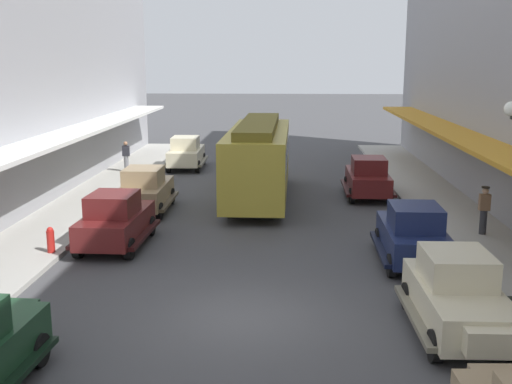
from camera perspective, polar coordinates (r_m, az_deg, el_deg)
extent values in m
plane|color=#424244|center=(15.26, -1.17, -11.38)|extent=(200.00, 200.00, 0.00)
cube|color=#193D23|center=(14.41, -21.14, -10.29)|extent=(0.95, 0.40, 0.52)
cube|color=black|center=(12.44, -21.41, -15.85)|extent=(0.39, 3.52, 0.12)
cylinder|color=black|center=(13.62, -19.32, -13.54)|extent=(0.25, 0.69, 0.68)
cube|color=beige|center=(35.51, -6.42, 3.35)|extent=(1.80, 3.94, 0.80)
cube|color=beige|center=(35.16, -6.51, 4.49)|extent=(1.49, 1.74, 0.70)
cube|color=#8C9EA8|center=(35.16, -6.51, 4.49)|extent=(1.41, 1.70, 0.42)
cube|color=beige|center=(37.59, -5.99, 3.92)|extent=(0.94, 0.38, 0.52)
cube|color=#6D6856|center=(35.70, -7.92, 2.83)|extent=(0.33, 3.52, 0.12)
cube|color=#6D6856|center=(35.44, -4.89, 2.84)|extent=(0.33, 3.52, 0.12)
cylinder|color=black|center=(37.02, -7.37, 3.05)|extent=(0.24, 0.69, 0.68)
cylinder|color=black|center=(36.81, -4.88, 3.06)|extent=(0.24, 0.69, 0.68)
cylinder|color=black|center=(34.36, -8.05, 2.34)|extent=(0.24, 0.69, 0.68)
cylinder|color=black|center=(34.13, -5.37, 2.34)|extent=(0.24, 0.69, 0.68)
cube|color=#19234C|center=(19.47, 14.17, -4.20)|extent=(1.75, 3.92, 0.80)
cube|color=#19234C|center=(19.04, 14.42, -2.24)|extent=(1.46, 1.72, 0.70)
cube|color=#8C9EA8|center=(19.04, 14.42, -2.24)|extent=(1.39, 1.68, 0.42)
cube|color=#19234C|center=(21.48, 13.17, -2.49)|extent=(0.94, 0.37, 0.52)
cube|color=black|center=(19.41, 11.35, -5.10)|extent=(0.29, 3.51, 0.12)
cube|color=black|center=(19.76, 16.84, -5.09)|extent=(0.29, 3.51, 0.12)
cylinder|color=black|center=(20.75, 11.25, -4.21)|extent=(0.23, 0.68, 0.68)
cylinder|color=black|center=(21.03, 15.62, -4.21)|extent=(0.23, 0.68, 0.68)
cylinder|color=black|center=(18.17, 12.35, -6.61)|extent=(0.23, 0.68, 0.68)
cylinder|color=black|center=(18.49, 17.34, -6.56)|extent=(0.23, 0.68, 0.68)
cube|color=#997F5B|center=(25.63, -10.11, -0.13)|extent=(1.76, 3.92, 0.80)
cube|color=#997F5B|center=(25.25, -10.29, 1.41)|extent=(1.47, 1.72, 0.70)
cube|color=#8C9EA8|center=(25.25, -10.29, 1.41)|extent=(1.39, 1.69, 0.42)
cube|color=#997F5B|center=(27.66, -9.20, 0.90)|extent=(0.94, 0.37, 0.52)
cube|color=#4C3F2D|center=(25.91, -12.14, -0.81)|extent=(0.29, 3.51, 0.12)
cube|color=#4C3F2D|center=(25.52, -8.00, -0.85)|extent=(0.29, 3.51, 0.12)
cylinder|color=black|center=(27.19, -11.15, -0.34)|extent=(0.23, 0.68, 0.68)
cylinder|color=black|center=(26.87, -7.80, -0.37)|extent=(0.23, 0.68, 0.68)
cylinder|color=black|center=(24.61, -12.58, -1.70)|extent=(0.23, 0.68, 0.68)
cylinder|color=black|center=(24.26, -8.88, -1.75)|extent=(0.23, 0.68, 0.68)
cube|color=#997F5B|center=(11.56, 21.30, -16.01)|extent=(0.95, 0.40, 0.52)
cube|color=#591919|center=(28.31, 10.21, 1.01)|extent=(1.75, 3.92, 0.80)
cube|color=#591919|center=(27.93, 10.32, 2.42)|extent=(1.46, 1.72, 0.70)
cube|color=#8C9EA8|center=(27.93, 10.32, 2.42)|extent=(1.39, 1.68, 0.42)
cube|color=#591919|center=(30.38, 9.77, 1.87)|extent=(0.94, 0.37, 0.52)
cube|color=black|center=(28.28, 8.27, 0.40)|extent=(0.28, 3.51, 0.12)
cube|color=black|center=(28.49, 12.08, 0.35)|extent=(0.28, 3.51, 0.12)
cylinder|color=black|center=(29.64, 8.34, 0.78)|extent=(0.23, 0.68, 0.68)
cylinder|color=black|center=(29.81, 11.43, 0.73)|extent=(0.23, 0.68, 0.68)
cylinder|color=black|center=(26.97, 8.79, -0.35)|extent=(0.23, 0.68, 0.68)
cylinder|color=black|center=(27.17, 12.19, -0.39)|extent=(0.23, 0.68, 0.68)
cube|color=#591919|center=(21.05, -12.71, -2.91)|extent=(1.80, 3.94, 0.80)
cube|color=#591919|center=(20.64, -13.01, -1.08)|extent=(1.48, 1.74, 0.70)
cube|color=#8C9EA8|center=(20.64, -13.01, -1.08)|extent=(1.41, 1.70, 0.42)
cube|color=#591919|center=(23.02, -11.19, -1.44)|extent=(0.94, 0.38, 0.52)
cube|color=black|center=(21.43, -15.11, -3.66)|extent=(0.33, 3.51, 0.12)
cube|color=black|center=(20.88, -10.17, -3.84)|extent=(0.33, 3.51, 0.12)
cylinder|color=black|center=(22.65, -13.63, -2.94)|extent=(0.24, 0.69, 0.68)
cylinder|color=black|center=(22.21, -9.65, -3.07)|extent=(0.24, 0.69, 0.68)
cylinder|color=black|center=(20.17, -15.99, -4.93)|extent=(0.24, 0.69, 0.68)
cylinder|color=black|center=(19.67, -11.55, -5.12)|extent=(0.24, 0.69, 0.68)
cube|color=beige|center=(14.83, 18.01, -9.63)|extent=(1.76, 3.93, 0.80)
cube|color=beige|center=(14.80, 17.93, -6.57)|extent=(1.47, 1.72, 0.70)
cube|color=#8C9EA8|center=(14.80, 17.93, -6.57)|extent=(1.39, 1.69, 0.42)
cube|color=beige|center=(12.94, 20.62, -12.83)|extent=(0.94, 0.37, 0.52)
cube|color=#6D6856|center=(15.23, 21.42, -10.59)|extent=(0.30, 3.51, 0.12)
cube|color=#6D6856|center=(14.72, 14.30, -10.91)|extent=(0.30, 3.51, 0.12)
cylinder|color=black|center=(13.57, 16.12, -13.42)|extent=(0.23, 0.68, 0.68)
cylinder|color=black|center=(16.41, 19.36, -9.08)|extent=(0.23, 0.68, 0.68)
cylinder|color=black|center=(16.01, 13.76, -9.27)|extent=(0.23, 0.68, 0.68)
cube|color=gold|center=(27.17, 0.24, 2.91)|extent=(2.63, 9.63, 2.70)
cube|color=brown|center=(26.97, 0.24, 6.12)|extent=(1.61, 8.66, 0.36)
cube|color=#8C9EA8|center=(27.10, 0.24, 3.90)|extent=(2.64, 8.86, 0.95)
cube|color=black|center=(30.28, 0.56, 0.88)|extent=(2.02, 1.23, 0.40)
cube|color=black|center=(24.66, -0.17, -1.71)|extent=(2.02, 1.23, 0.40)
sphere|color=white|center=(14.62, 22.39, 7.09)|extent=(0.32, 0.32, 0.32)
cylinder|color=#B21E19|center=(20.50, -18.32, -4.33)|extent=(0.24, 0.24, 0.70)
sphere|color=#B21E19|center=(20.40, -18.39, -3.34)|extent=(0.20, 0.20, 0.20)
cylinder|color=#2D2D33|center=(22.85, 20.12, -2.61)|extent=(0.24, 0.24, 0.85)
cube|color=#8C6647|center=(22.69, 20.24, -0.88)|extent=(0.36, 0.22, 0.56)
sphere|color=tan|center=(22.61, 20.32, 0.10)|extent=(0.22, 0.22, 0.22)
cylinder|color=black|center=(22.59, 20.34, 0.40)|extent=(0.28, 0.28, 0.04)
cylinder|color=slate|center=(34.18, -11.81, 2.55)|extent=(0.24, 0.24, 0.85)
cube|color=#26262D|center=(34.07, -11.86, 3.72)|extent=(0.36, 0.22, 0.56)
sphere|color=#9E7051|center=(34.02, -11.89, 4.38)|extent=(0.22, 0.22, 0.22)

